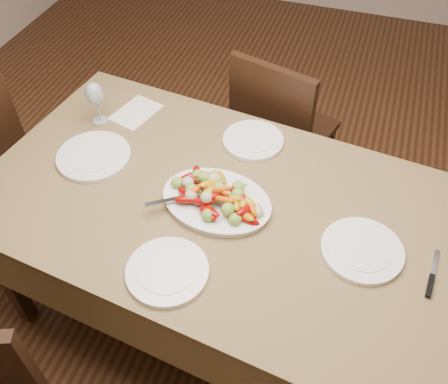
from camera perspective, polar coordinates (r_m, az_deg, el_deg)
The scene contains 13 objects.
floor at distance 2.53m, azimuth 2.44°, elevation -10.10°, with size 6.00×6.00×0.00m, color #3E2212.
dining_table at distance 2.12m, azimuth 0.00°, elevation -8.19°, with size 1.84×1.04×0.76m, color brown.
chair_far at distance 2.59m, azimuth 7.05°, elevation 7.03°, with size 0.42×0.42×0.95m, color black, non-canonical shape.
serving_platter at distance 1.81m, azimuth -0.85°, elevation -1.18°, with size 0.40×0.29×0.02m, color white.
roasted_vegetables at distance 1.77m, azimuth -0.87°, elevation 0.06°, with size 0.33×0.22×0.09m, color #800603, non-canonical shape.
serving_spoon at distance 1.79m, azimuth -3.26°, elevation -0.53°, with size 0.28×0.06×0.03m, color #9EA0A8, non-canonical shape.
plate_left at distance 2.06m, azimuth -14.67°, elevation 3.97°, with size 0.29×0.29×0.02m, color white.
plate_right at distance 1.74m, azimuth 15.50°, elevation -6.45°, with size 0.28×0.28×0.02m, color white.
plate_far at distance 2.07m, azimuth 3.34°, elevation 5.89°, with size 0.25×0.25×0.02m, color white.
plate_near at distance 1.64m, azimuth -6.49°, elevation -9.02°, with size 0.27×0.27×0.02m, color white.
wine_glass at distance 2.18m, azimuth -14.41°, elevation 9.95°, with size 0.08×0.08×0.20m, color #8C99A5, non-canonical shape.
menu_card at distance 2.26m, azimuth -10.03°, elevation 8.96°, with size 0.15×0.21×0.00m, color silver.
table_knife at distance 1.76m, azimuth 22.68°, elevation -8.81°, with size 0.02×0.20×0.01m, color #9EA0A8, non-canonical shape.
Camera 1 is at (0.34, -1.35, 2.12)m, focal length 40.00 mm.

